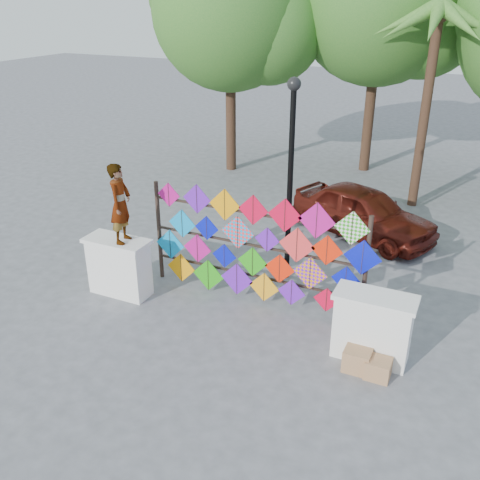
# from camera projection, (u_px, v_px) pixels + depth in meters

# --- Properties ---
(ground) EXTENTS (80.00, 80.00, 0.00)m
(ground) POSITION_uv_depth(u_px,v_px,m) (238.00, 317.00, 10.80)
(ground) COLOR gray
(ground) RESTS_ON ground
(parapet_left) EXTENTS (1.40, 0.65, 1.28)m
(parapet_left) POSITION_uv_depth(u_px,v_px,m) (119.00, 266.00, 11.39)
(parapet_left) COLOR white
(parapet_left) RESTS_ON ground
(parapet_right) EXTENTS (1.40, 0.65, 1.28)m
(parapet_right) POSITION_uv_depth(u_px,v_px,m) (372.00, 327.00, 9.32)
(parapet_right) COLOR white
(parapet_right) RESTS_ON ground
(kite_rack) EXTENTS (4.94, 0.24, 2.42)m
(kite_rack) POSITION_uv_depth(u_px,v_px,m) (257.00, 249.00, 10.85)
(kite_rack) COLOR #2D2019
(kite_rack) RESTS_ON ground
(tree_west) EXTENTS (5.85, 5.20, 8.01)m
(tree_west) POSITION_uv_depth(u_px,v_px,m) (233.00, 12.00, 17.66)
(tree_west) COLOR #47301E
(tree_west) RESTS_ON ground
(palm_tree) EXTENTS (3.62, 3.62, 5.83)m
(palm_tree) POSITION_uv_depth(u_px,v_px,m) (436.00, 34.00, 14.46)
(palm_tree) COLOR #47301E
(palm_tree) RESTS_ON ground
(vendor_woman) EXTENTS (0.51, 0.67, 1.66)m
(vendor_woman) POSITION_uv_depth(u_px,v_px,m) (120.00, 204.00, 10.71)
(vendor_woman) COLOR #99999E
(vendor_woman) RESTS_ON parapet_left
(sedan) EXTENTS (4.28, 2.95, 1.35)m
(sedan) POSITION_uv_depth(u_px,v_px,m) (363.00, 212.00, 14.16)
(sedan) COLOR #4F140D
(sedan) RESTS_ON ground
(lamppost) EXTENTS (0.28, 0.28, 4.46)m
(lamppost) POSITION_uv_depth(u_px,v_px,m) (291.00, 164.00, 11.20)
(lamppost) COLOR black
(lamppost) RESTS_ON ground
(cardboard_box_near) EXTENTS (0.46, 0.41, 0.41)m
(cardboard_box_near) POSITION_uv_depth(u_px,v_px,m) (357.00, 360.00, 9.20)
(cardboard_box_near) COLOR #AD7B53
(cardboard_box_near) RESTS_ON ground
(cardboard_box_far) EXTENTS (0.41, 0.38, 0.35)m
(cardboard_box_far) POSITION_uv_depth(u_px,v_px,m) (378.00, 368.00, 9.03)
(cardboard_box_far) COLOR #AD7B53
(cardboard_box_far) RESTS_ON ground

